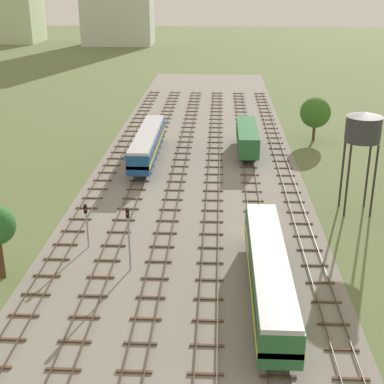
% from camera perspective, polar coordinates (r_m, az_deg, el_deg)
% --- Properties ---
extents(ground_plane, '(480.00, 480.00, 0.00)m').
position_cam_1_polar(ground_plane, '(64.42, 0.08, -0.70)').
color(ground_plane, '#5B6B3D').
extents(ballast_bed, '(27.28, 176.00, 0.01)m').
position_cam_1_polar(ballast_bed, '(64.42, 0.08, -0.69)').
color(ballast_bed, gray).
rests_on(ballast_bed, ground).
extents(track_far_left, '(2.40, 126.00, 0.29)m').
position_cam_1_polar(track_far_left, '(66.84, -9.90, -0.07)').
color(track_far_left, '#47382D').
rests_on(track_far_left, ground).
extents(track_left, '(2.40, 126.00, 0.29)m').
position_cam_1_polar(track_left, '(65.98, -5.95, -0.14)').
color(track_left, '#47382D').
rests_on(track_left, ground).
extents(track_centre_left, '(2.40, 126.00, 0.29)m').
position_cam_1_polar(track_centre_left, '(65.45, -1.92, -0.22)').
color(track_centre_left, '#47382D').
rests_on(track_centre_left, ground).
extents(track_centre, '(2.40, 126.00, 0.29)m').
position_cam_1_polar(track_centre, '(65.24, 2.16, -0.30)').
color(track_centre, '#47382D').
rests_on(track_centre, ground).
extents(track_centre_right, '(2.40, 126.00, 0.29)m').
position_cam_1_polar(track_centre_right, '(65.36, 6.25, -0.37)').
color(track_centre_right, '#47382D').
rests_on(track_centre_right, ground).
extents(track_right, '(2.40, 126.00, 0.29)m').
position_cam_1_polar(track_right, '(65.82, 10.29, -0.44)').
color(track_right, '#47382D').
rests_on(track_right, ground).
extents(diesel_railcar_centre_right_nearest, '(2.96, 20.50, 3.80)m').
position_cam_1_polar(diesel_railcar_centre_right_nearest, '(44.23, 7.87, -8.01)').
color(diesel_railcar_centre_right_nearest, '#286638').
rests_on(diesel_railcar_centre_right_nearest, ground).
extents(diesel_railcar_left_near, '(2.96, 20.50, 3.80)m').
position_cam_1_polar(diesel_railcar_left_near, '(77.58, -4.59, 5.10)').
color(diesel_railcar_left_near, '#194C8C').
rests_on(diesel_railcar_left_near, ground).
extents(freight_boxcar_centre_right_mid, '(2.87, 14.00, 3.60)m').
position_cam_1_polar(freight_boxcar_centre_right_mid, '(81.16, 5.68, 5.69)').
color(freight_boxcar_centre_right_mid, '#286638').
rests_on(freight_boxcar_centre_right_mid, ground).
extents(water_tower, '(3.86, 3.86, 11.12)m').
position_cam_1_polar(water_tower, '(60.64, 17.17, 6.23)').
color(water_tower, '#2D2826').
rests_on(water_tower, ground).
extents(signal_post_nearest, '(0.28, 0.47, 4.52)m').
position_cam_1_polar(signal_post_nearest, '(52.79, -10.78, -2.78)').
color(signal_post_nearest, gray).
rests_on(signal_post_nearest, ground).
extents(signal_post_near, '(0.28, 0.47, 6.00)m').
position_cam_1_polar(signal_post_near, '(47.82, -6.53, -4.02)').
color(signal_post_near, gray).
rests_on(signal_post_near, ground).
extents(lineside_tree_0, '(4.73, 4.73, 6.84)m').
position_cam_1_polar(lineside_tree_0, '(88.73, 12.55, 7.96)').
color(lineside_tree_0, '#4C331E').
rests_on(lineside_tree_0, ground).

